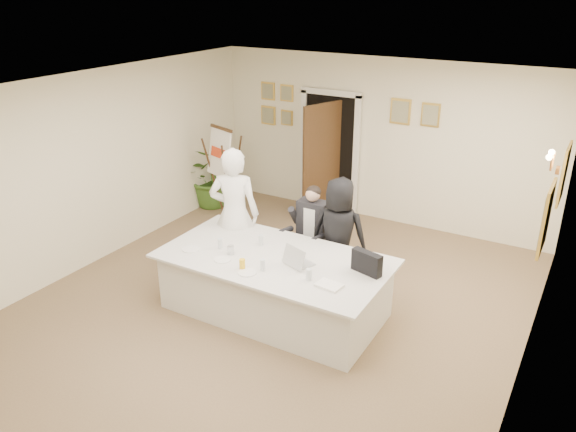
% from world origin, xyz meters
% --- Properties ---
extents(floor, '(7.00, 7.00, 0.00)m').
position_xyz_m(floor, '(0.00, 0.00, 0.00)').
color(floor, brown).
rests_on(floor, ground).
extents(ceiling, '(6.00, 7.00, 0.02)m').
position_xyz_m(ceiling, '(0.00, 0.00, 2.80)').
color(ceiling, white).
rests_on(ceiling, wall_back).
extents(wall_back, '(6.00, 0.10, 2.80)m').
position_xyz_m(wall_back, '(0.00, 3.50, 1.40)').
color(wall_back, white).
rests_on(wall_back, floor).
extents(wall_front, '(6.00, 0.10, 2.80)m').
position_xyz_m(wall_front, '(0.00, -3.50, 1.40)').
color(wall_front, white).
rests_on(wall_front, floor).
extents(wall_left, '(0.10, 7.00, 2.80)m').
position_xyz_m(wall_left, '(-3.00, 0.00, 1.40)').
color(wall_left, white).
rests_on(wall_left, floor).
extents(wall_right, '(0.10, 7.00, 2.80)m').
position_xyz_m(wall_right, '(3.00, 0.00, 1.40)').
color(wall_right, white).
rests_on(wall_right, floor).
extents(doorway, '(1.14, 0.86, 2.20)m').
position_xyz_m(doorway, '(-0.88, 3.32, 1.04)').
color(doorway, black).
rests_on(doorway, floor).
extents(pictures_back_wall, '(3.40, 0.06, 0.80)m').
position_xyz_m(pictures_back_wall, '(-0.80, 3.47, 1.85)').
color(pictures_back_wall, gold).
rests_on(pictures_back_wall, wall_back).
extents(pictures_right_wall, '(0.06, 2.20, 0.80)m').
position_xyz_m(pictures_right_wall, '(2.97, 1.20, 1.75)').
color(pictures_right_wall, gold).
rests_on(pictures_right_wall, wall_right).
extents(wall_sconce, '(0.20, 0.30, 0.24)m').
position_xyz_m(wall_sconce, '(2.90, 1.20, 2.10)').
color(wall_sconce, '#B6733A').
rests_on(wall_sconce, wall_right).
extents(conference_table, '(2.83, 1.51, 0.78)m').
position_xyz_m(conference_table, '(0.08, -0.05, 0.39)').
color(conference_table, silver).
rests_on(conference_table, floor).
extents(seated_man, '(0.70, 0.73, 1.35)m').
position_xyz_m(seated_man, '(0.01, 1.06, 0.68)').
color(seated_man, black).
rests_on(seated_man, floor).
extents(flip_chart, '(0.59, 0.45, 1.63)m').
position_xyz_m(flip_chart, '(-2.26, 2.13, 0.76)').
color(flip_chart, '#372611').
rests_on(flip_chart, floor).
extents(standing_man, '(0.81, 0.69, 1.89)m').
position_xyz_m(standing_man, '(-0.90, 0.50, 0.95)').
color(standing_man, white).
rests_on(standing_man, floor).
extents(standing_woman, '(0.85, 0.64, 1.59)m').
position_xyz_m(standing_woman, '(0.50, 0.90, 0.79)').
color(standing_woman, black).
rests_on(standing_woman, floor).
extents(potted_palm, '(1.18, 1.06, 1.17)m').
position_xyz_m(potted_palm, '(-2.80, 2.50, 0.59)').
color(potted_palm, '#396120').
rests_on(potted_palm, floor).
extents(laptop, '(0.45, 0.46, 0.28)m').
position_xyz_m(laptop, '(0.42, -0.04, 0.91)').
color(laptop, '#B7BABC').
rests_on(laptop, conference_table).
extents(laptop_bag, '(0.40, 0.20, 0.27)m').
position_xyz_m(laptop_bag, '(1.22, 0.15, 0.91)').
color(laptop_bag, black).
rests_on(laptop_bag, conference_table).
extents(paper_stack, '(0.31, 0.23, 0.03)m').
position_xyz_m(paper_stack, '(0.98, -0.36, 0.79)').
color(paper_stack, white).
rests_on(paper_stack, conference_table).
extents(plate_left, '(0.27, 0.27, 0.01)m').
position_xyz_m(plate_left, '(-0.94, -0.41, 0.78)').
color(plate_left, white).
rests_on(plate_left, conference_table).
extents(plate_mid, '(0.24, 0.24, 0.01)m').
position_xyz_m(plate_mid, '(-0.43, -0.44, 0.78)').
color(plate_mid, white).
rests_on(plate_mid, conference_table).
extents(plate_near, '(0.24, 0.24, 0.01)m').
position_xyz_m(plate_near, '(0.02, -0.56, 0.78)').
color(plate_near, white).
rests_on(plate_near, conference_table).
extents(glass_a, '(0.07, 0.07, 0.14)m').
position_xyz_m(glass_a, '(-0.64, -0.19, 0.84)').
color(glass_a, silver).
rests_on(glass_a, conference_table).
extents(glass_b, '(0.08, 0.08, 0.14)m').
position_xyz_m(glass_b, '(0.14, -0.41, 0.84)').
color(glass_b, silver).
rests_on(glass_b, conference_table).
extents(glass_c, '(0.09, 0.09, 0.14)m').
position_xyz_m(glass_c, '(0.72, -0.34, 0.84)').
color(glass_c, silver).
rests_on(glass_c, conference_table).
extents(glass_d, '(0.08, 0.08, 0.14)m').
position_xyz_m(glass_d, '(-0.25, 0.16, 0.84)').
color(glass_d, silver).
rests_on(glass_d, conference_table).
extents(oj_glass, '(0.08, 0.08, 0.13)m').
position_xyz_m(oj_glass, '(-0.08, -0.51, 0.84)').
color(oj_glass, yellow).
rests_on(oj_glass, conference_table).
extents(steel_jug, '(0.10, 0.10, 0.11)m').
position_xyz_m(steel_jug, '(-0.44, -0.25, 0.83)').
color(steel_jug, silver).
rests_on(steel_jug, conference_table).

